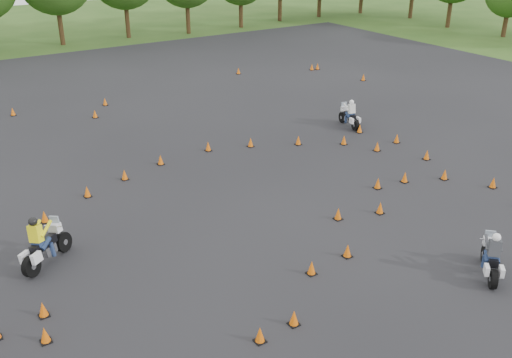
{
  "coord_description": "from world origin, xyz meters",
  "views": [
    {
      "loc": [
        -10.99,
        -12.92,
        10.42
      ],
      "look_at": [
        0.0,
        4.0,
        1.2
      ],
      "focal_mm": 40.0,
      "sensor_mm": 36.0,
      "label": 1
    }
  ],
  "objects": [
    {
      "name": "asphalt_pad",
      "position": [
        0.0,
        6.0,
        0.01
      ],
      "size": [
        62.0,
        62.0,
        0.0
      ],
      "primitive_type": "plane",
      "color": "black",
      "rests_on": "ground"
    },
    {
      "name": "rider_white",
      "position": [
        9.52,
        9.28,
        0.78
      ],
      "size": [
        1.02,
        2.1,
        1.56
      ],
      "primitive_type": null,
      "rotation": [
        0.0,
        0.0,
        1.37
      ],
      "color": "silver",
      "rests_on": "ground"
    },
    {
      "name": "traffic_cones",
      "position": [
        -0.08,
        5.52,
        0.23
      ],
      "size": [
        36.69,
        33.53,
        0.45
      ],
      "color": "#DE5E09",
      "rests_on": "asphalt_pad"
    },
    {
      "name": "rider_yellow",
      "position": [
        -7.97,
        4.27,
        0.89
      ],
      "size": [
        2.26,
        1.94,
        1.77
      ],
      "primitive_type": null,
      "rotation": [
        0.0,
        0.0,
        0.65
      ],
      "color": "yellow",
      "rests_on": "ground"
    },
    {
      "name": "ground",
      "position": [
        0.0,
        0.0,
        0.0
      ],
      "size": [
        140.0,
        140.0,
        0.0
      ],
      "primitive_type": "plane",
      "color": "#2D5119",
      "rests_on": "ground"
    },
    {
      "name": "rider_grey",
      "position": [
        3.66,
        -4.06,
        0.81
      ],
      "size": [
        1.92,
        1.93,
        1.61
      ],
      "primitive_type": null,
      "rotation": [
        0.0,
        0.0,
        0.79
      ],
      "color": "#36383C",
      "rests_on": "ground"
    }
  ]
}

